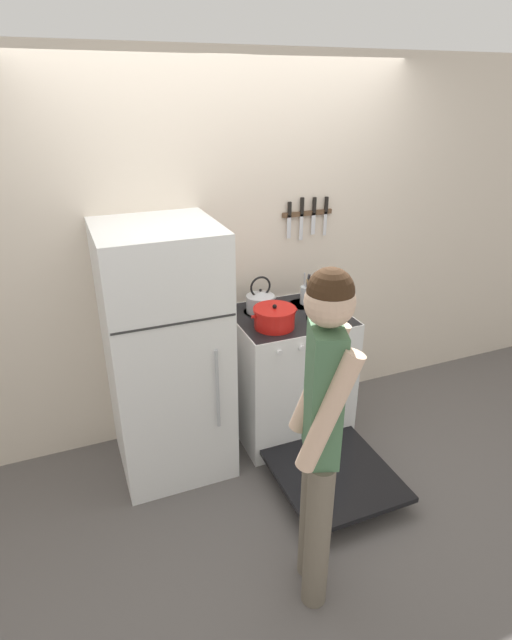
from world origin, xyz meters
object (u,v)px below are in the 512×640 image
at_px(tea_kettle, 261,301).
at_px(stove_range, 290,377).
at_px(utensil_jar, 306,294).
at_px(refrigerator, 166,354).
at_px(dutch_oven_pot, 274,317).
at_px(person, 321,429).

bearing_deg(tea_kettle, stove_range, -46.95).
distance_m(tea_kettle, utensil_jar, 0.35).
height_order(stove_range, utensil_jar, utensil_jar).
relative_size(refrigerator, tea_kettle, 6.40).
bearing_deg(stove_range, utensil_jar, 42.68).
distance_m(refrigerator, stove_range, 0.93).
relative_size(dutch_oven_pot, utensil_jar, 1.38).
distance_m(stove_range, dutch_oven_pot, 0.57).
height_order(refrigerator, stove_range, refrigerator).
distance_m(refrigerator, utensil_jar, 1.08).
bearing_deg(refrigerator, tea_kettle, 12.19).
xyz_separation_m(stove_range, dutch_oven_pot, (-0.17, -0.09, 0.53)).
height_order(stove_range, tea_kettle, tea_kettle).
bearing_deg(tea_kettle, person, -101.66).
xyz_separation_m(tea_kettle, person, (-0.28, -1.37, -0.03)).
relative_size(refrigerator, dutch_oven_pot, 5.18).
xyz_separation_m(refrigerator, utensil_jar, (1.05, 0.16, 0.18)).
height_order(refrigerator, person, person).
bearing_deg(person, refrigerator, 38.63).
relative_size(dutch_oven_pot, person, 0.18).
xyz_separation_m(refrigerator, dutch_oven_pot, (0.69, -0.11, 0.18)).
distance_m(dutch_oven_pot, tea_kettle, 0.26).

